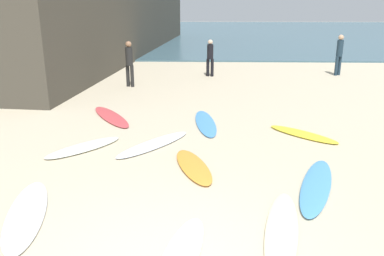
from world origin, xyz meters
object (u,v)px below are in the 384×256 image
(beachgoer_far, at_px, (129,61))
(surfboard_0, at_px, (26,214))
(surfboard_3, at_px, (180,256))
(surfboard_7, at_px, (303,134))
(surfboard_4, at_px, (193,166))
(surfboard_9, at_px, (206,123))
(beachgoer_mid, at_px, (339,53))
(surfboard_5, at_px, (111,116))
(surfboard_6, at_px, (282,230))
(surfboard_1, at_px, (316,185))
(surfboard_2, at_px, (84,147))
(beachgoer_near, at_px, (210,56))
(surfboard_8, at_px, (154,144))

(beachgoer_far, bearing_deg, surfboard_0, -67.65)
(surfboard_3, bearing_deg, surfboard_7, -107.42)
(surfboard_3, xyz_separation_m, surfboard_4, (0.09, 3.05, -0.00))
(surfboard_3, height_order, surfboard_9, surfboard_3)
(beachgoer_mid, bearing_deg, surfboard_5, 7.62)
(surfboard_6, distance_m, beachgoer_mid, 14.12)
(surfboard_9, bearing_deg, surfboard_3, 80.39)
(surfboard_1, xyz_separation_m, surfboard_2, (-4.92, 1.86, -0.00))
(surfboard_2, relative_size, beachgoer_far, 1.10)
(surfboard_4, xyz_separation_m, beachgoer_near, (0.45, 10.42, 0.87))
(surfboard_1, distance_m, surfboard_3, 3.28)
(surfboard_3, bearing_deg, surfboard_6, -143.75)
(surfboard_4, xyz_separation_m, surfboard_7, (2.76, 2.17, -0.00))
(surfboard_9, bearing_deg, surfboard_8, 48.63)
(beachgoer_far, bearing_deg, surfboard_8, -53.51)
(surfboard_4, bearing_deg, surfboard_5, 107.85)
(surfboard_4, height_order, surfboard_6, surfboard_4)
(surfboard_5, distance_m, surfboard_9, 2.85)
(surfboard_6, xyz_separation_m, beachgoer_mid, (4.92, 13.20, 0.99))
(surfboard_6, height_order, beachgoer_mid, beachgoer_mid)
(surfboard_5, bearing_deg, surfboard_2, -122.80)
(beachgoer_mid, bearing_deg, surfboard_2, 16.19)
(surfboard_5, xyz_separation_m, surfboard_8, (1.56, -2.32, 0.00))
(surfboard_6, distance_m, beachgoer_near, 12.84)
(surfboard_3, xyz_separation_m, surfboard_8, (-0.90, 4.36, -0.00))
(surfboard_2, bearing_deg, surfboard_8, 50.88)
(surfboard_3, height_order, surfboard_8, surfboard_3)
(surfboard_4, relative_size, beachgoer_far, 1.07)
(surfboard_3, height_order, beachgoer_mid, beachgoer_mid)
(surfboard_0, distance_m, beachgoer_mid, 15.70)
(surfboard_2, distance_m, surfboard_8, 1.64)
(surfboard_3, relative_size, surfboard_5, 0.79)
(surfboard_7, bearing_deg, surfboard_1, -143.27)
(surfboard_3, height_order, beachgoer_far, beachgoer_far)
(surfboard_2, distance_m, surfboard_7, 5.49)
(surfboard_4, bearing_deg, surfboard_7, 20.94)
(surfboard_3, distance_m, beachgoer_mid, 15.33)
(surfboard_4, bearing_deg, surfboard_2, 141.07)
(surfboard_5, bearing_deg, surfboard_3, -101.33)
(surfboard_1, xyz_separation_m, beachgoer_near, (-1.86, 11.25, 0.86))
(beachgoer_near, bearing_deg, surfboard_6, -72.54)
(surfboard_9, relative_size, beachgoer_mid, 1.38)
(beachgoer_far, bearing_deg, beachgoer_mid, 38.85)
(surfboard_4, xyz_separation_m, surfboard_8, (-0.99, 1.31, -0.00))
(beachgoer_mid, bearing_deg, surfboard_0, 23.53)
(surfboard_0, relative_size, surfboard_3, 1.20)
(surfboard_7, bearing_deg, beachgoer_far, 88.38)
(surfboard_1, bearing_deg, surfboard_4, 0.55)
(surfboard_3, bearing_deg, surfboard_0, -11.15)
(surfboard_4, xyz_separation_m, beachgoer_far, (-2.76, 8.05, 0.97))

